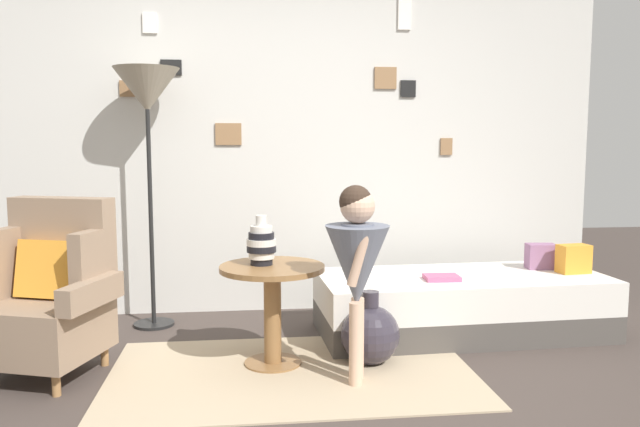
{
  "coord_description": "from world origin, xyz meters",
  "views": [
    {
      "loc": [
        -0.29,
        -2.81,
        1.28
      ],
      "look_at": [
        0.15,
        0.95,
        0.85
      ],
      "focal_mm": 35.03,
      "sensor_mm": 36.0,
      "label": 1
    }
  ],
  "objects": [
    {
      "name": "book_on_daybed",
      "position": [
        0.95,
        1.02,
        0.42
      ],
      "size": [
        0.23,
        0.17,
        0.03
      ],
      "primitive_type": "cube",
      "rotation": [
        0.0,
        0.0,
        -0.04
      ],
      "color": "#C75883",
      "rests_on": "daybed"
    },
    {
      "name": "vase_striped",
      "position": [
        -0.21,
        0.72,
        0.7
      ],
      "size": [
        0.17,
        0.17,
        0.28
      ],
      "color": "black",
      "rests_on": "side_table"
    },
    {
      "name": "pillow_head",
      "position": [
        1.9,
        1.13,
        0.5
      ],
      "size": [
        0.22,
        0.15,
        0.19
      ],
      "primitive_type": "cube",
      "rotation": [
        0.0,
        0.0,
        0.13
      ],
      "color": "orange",
      "rests_on": "daybed"
    },
    {
      "name": "floor_lamp",
      "position": [
        -0.95,
        1.58,
        1.57
      ],
      "size": [
        0.44,
        0.44,
        1.78
      ],
      "color": "black",
      "rests_on": "ground"
    },
    {
      "name": "demijohn_near",
      "position": [
        0.41,
        0.65,
        0.18
      ],
      "size": [
        0.34,
        0.34,
        0.43
      ],
      "color": "#332D38",
      "rests_on": "ground"
    },
    {
      "name": "gallery_wall",
      "position": [
        0.0,
        1.95,
        1.3
      ],
      "size": [
        4.8,
        0.12,
        2.6
      ],
      "color": "beige",
      "rests_on": "ground"
    },
    {
      "name": "rug",
      "position": [
        -0.06,
        0.54,
        0.01
      ],
      "size": [
        2.02,
        1.24,
        0.01
      ],
      "primitive_type": "cube",
      "color": "tan",
      "rests_on": "ground"
    },
    {
      "name": "daybed",
      "position": [
        1.13,
        1.15,
        0.2
      ],
      "size": [
        1.93,
        0.88,
        0.4
      ],
      "color": "#4C4742",
      "rests_on": "ground"
    },
    {
      "name": "side_table",
      "position": [
        -0.16,
        0.69,
        0.42
      ],
      "size": [
        0.6,
        0.6,
        0.59
      ],
      "color": "olive",
      "rests_on": "ground"
    },
    {
      "name": "armchair",
      "position": [
        -1.4,
        0.73,
        0.44
      ],
      "size": [
        0.87,
        0.76,
        0.97
      ],
      "color": "#9E7042",
      "rests_on": "ground"
    },
    {
      "name": "ground_plane",
      "position": [
        0.0,
        0.0,
        0.0
      ],
      "size": [
        12.0,
        12.0,
        0.0
      ],
      "primitive_type": "plane",
      "color": "#423833"
    },
    {
      "name": "pillow_mid",
      "position": [
        1.75,
        1.29,
        0.49
      ],
      "size": [
        0.21,
        0.14,
        0.18
      ],
      "primitive_type": "cube",
      "rotation": [
        0.0,
        0.0,
        -0.1
      ],
      "color": "gray",
      "rests_on": "daybed"
    },
    {
      "name": "person_child",
      "position": [
        0.28,
        0.37,
        0.67
      ],
      "size": [
        0.34,
        0.34,
        1.06
      ],
      "color": "#D8AD8E",
      "rests_on": "ground"
    }
  ]
}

